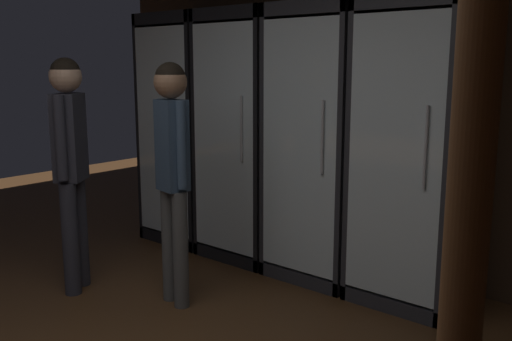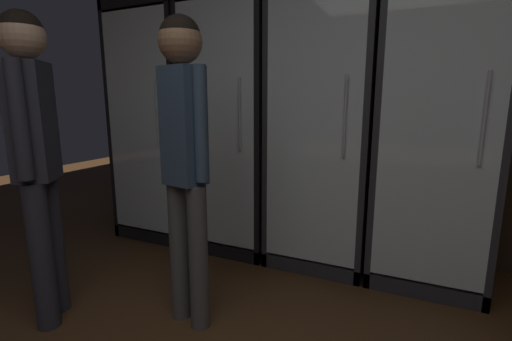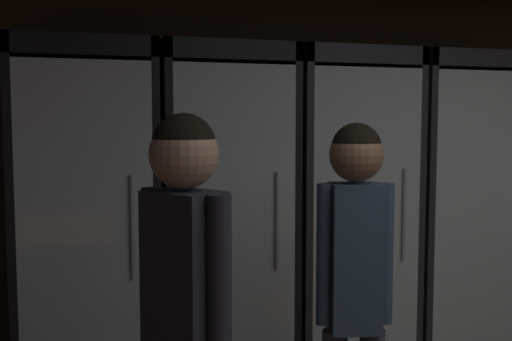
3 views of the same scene
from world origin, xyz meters
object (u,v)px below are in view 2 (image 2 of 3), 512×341
at_px(cooler_far_left, 167,125).
at_px(cooler_right, 436,135).
at_px(cooler_left, 239,128).
at_px(cooler_center, 326,132).
at_px(shopper_near, 184,141).
at_px(shopper_far, 34,141).

bearing_deg(cooler_far_left, cooler_right, 0.05).
xyz_separation_m(cooler_left, cooler_center, (0.73, 0.00, -0.00)).
height_order(cooler_left, shopper_near, cooler_left).
xyz_separation_m(cooler_right, shopper_far, (-1.90, -1.44, 0.01)).
relative_size(cooler_far_left, shopper_near, 1.26).
bearing_deg(cooler_far_left, cooler_center, 0.11).
xyz_separation_m(cooler_center, shopper_far, (-1.17, -1.44, 0.02)).
height_order(cooler_center, shopper_near, cooler_center).
bearing_deg(cooler_far_left, cooler_left, 0.11).
bearing_deg(shopper_near, cooler_far_left, 131.81).
relative_size(cooler_left, shopper_far, 1.23).
relative_size(cooler_far_left, shopper_far, 1.23).
distance_m(cooler_right, shopper_near, 1.64).
distance_m(cooler_center, shopper_near, 1.23).
bearing_deg(shopper_near, cooler_center, 68.83).
xyz_separation_m(cooler_left, shopper_far, (-0.43, -1.44, 0.02)).
relative_size(cooler_left, cooler_center, 1.00).
xyz_separation_m(shopper_near, shopper_far, (-0.72, -0.30, -0.01)).
distance_m(cooler_left, shopper_near, 1.18).
bearing_deg(shopper_far, cooler_center, 51.06).
distance_m(cooler_center, shopper_far, 1.85).
bearing_deg(cooler_center, shopper_near, -111.17).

